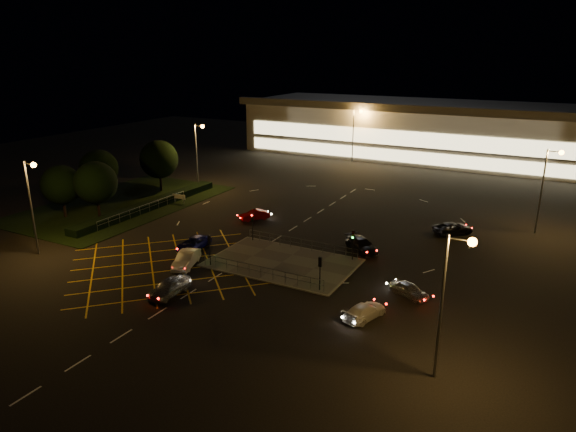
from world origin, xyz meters
The scene contains 27 objects.
ground centered at (0.00, 0.00, 0.00)m, with size 180.00×180.00×0.00m, color black.
pedestrian_island centered at (2.00, -2.00, 0.06)m, with size 14.00×9.00×0.12m, color #4C4944.
grass_verge centered at (-28.00, 6.00, 0.04)m, with size 18.00×30.00×0.08m, color black.
hedge centered at (-23.00, 6.00, 0.50)m, with size 2.00×26.00×1.00m, color black.
supermarket centered at (0.00, 61.95, 5.31)m, with size 72.00×26.50×10.50m.
streetlight_sw centered at (-21.56, -12.00, 6.56)m, with size 1.78×0.56×10.03m.
streetlight_se centered at (20.44, -14.00, 6.56)m, with size 1.78×0.56×10.03m.
streetlight_nw centered at (-23.56, 18.00, 6.56)m, with size 1.78×0.56×10.03m.
streetlight_ne centered at (24.44, 20.00, 6.56)m, with size 1.78×0.56×10.03m.
streetlight_far_left centered at (-9.56, 48.00, 6.56)m, with size 1.78×0.56×10.03m.
signal_sw centered at (-4.00, -5.99, 2.37)m, with size 0.28×0.30×3.15m.
signal_se centered at (8.00, -5.99, 2.37)m, with size 0.28×0.30×3.15m.
signal_nw centered at (-4.00, 1.99, 2.37)m, with size 0.28×0.30×3.15m.
signal_ne centered at (8.00, 1.99, 2.37)m, with size 0.28×0.30×3.15m.
tree_a centered at (-30.00, -2.00, 4.33)m, with size 5.04×5.04×6.86m.
tree_b centered at (-32.00, 6.00, 4.64)m, with size 5.40×5.40×7.35m.
tree_c centered at (-28.00, 14.00, 4.95)m, with size 5.76×5.76×7.84m.
tree_d centered at (-34.00, 20.00, 4.02)m, with size 4.68×4.68×6.37m.
tree_e centered at (-26.00, 0.00, 4.64)m, with size 5.40×5.40×7.35m.
car_near_silver centered at (-3.36, -12.88, 0.76)m, with size 1.80×4.47×1.52m, color #9A9CA1.
car_queue_white centered at (-6.08, -7.15, 0.75)m, with size 1.58×4.53×1.49m, color silver.
car_left_blue centered at (-8.37, -3.16, 0.64)m, with size 2.12×4.61×1.28m, color #0E0E55.
car_far_dkgrey centered at (7.86, 5.00, 0.69)m, with size 1.94×4.77×1.38m, color black.
car_right_silver centered at (15.35, -3.28, 0.63)m, with size 1.49×3.70×1.26m, color #A6A9AD.
car_circ_red centered at (-7.92, 8.70, 0.62)m, with size 1.31×3.77×1.24m, color #9D0B0C.
car_east_grey centered at (15.46, 15.26, 0.67)m, with size 2.21×4.80×1.33m, color black.
car_approach_white centered at (13.22, -8.73, 0.62)m, with size 1.73×4.25×1.23m, color #BABABA.
Camera 1 is at (25.14, -44.08, 20.45)m, focal length 32.00 mm.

